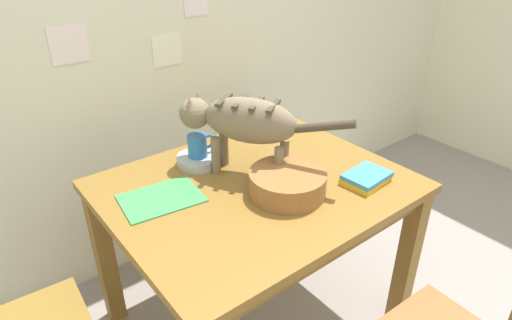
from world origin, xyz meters
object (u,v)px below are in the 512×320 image
Objects in this scene: coffee_mug at (198,145)px; cat at (241,121)px; magazine at (161,198)px; saucer_bowl at (198,160)px; dining_table at (256,202)px; book_stack at (366,178)px; wicker_basket at (287,183)px.

cat is at bearing -58.53° from coffee_mug.
cat reaches higher than magazine.
magazine is at bearing -150.13° from saucer_bowl.
book_stack is at bearing -37.73° from dining_table.
book_stack is (0.43, -0.52, 0.00)m from saucer_bowl.
magazine is at bearing 143.63° from cat.
coffee_mug is 0.42m from wicker_basket.
coffee_mug is at bearing 109.10° from dining_table.
dining_table is 3.93× the size of magazine.
saucer_bowl reaches higher than dining_table.
saucer_bowl is 0.94× the size of book_stack.
coffee_mug reaches higher than book_stack.
book_stack is 0.32m from wicker_basket.
coffee_mug is (-0.09, 0.26, 0.18)m from dining_table.
dining_table is at bearing -70.90° from coffee_mug.
cat is 0.28m from saucer_bowl.
wicker_basket is at bearing -71.65° from dining_table.
dining_table is at bearing 108.35° from wicker_basket.
magazine is at bearing 150.42° from book_stack.
cat is 3.35× the size of saucer_bowl.
saucer_bowl is at bearing 129.42° from book_stack.
saucer_bowl is at bearing 36.96° from magazine.
coffee_mug is at bearing 88.99° from cat.
wicker_basket is at bearing -71.15° from coffee_mug.
coffee_mug is at bearing 36.56° from magazine.
cat reaches higher than dining_table.
coffee_mug is at bearing 108.85° from wicker_basket.
magazine is 1.49× the size of book_stack.
cat is at bearing -57.52° from saucer_bowl.
saucer_bowl is 1.44× the size of coffee_mug.
coffee_mug is 0.30m from magazine.
wicker_basket reaches higher than dining_table.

